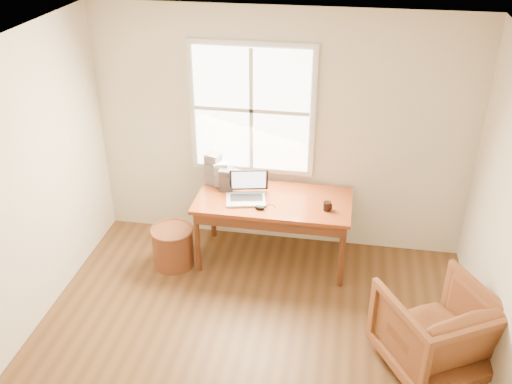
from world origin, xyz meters
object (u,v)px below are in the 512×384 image
wicker_stool (173,247)px  armchair (436,330)px  coffee_mug (327,206)px  laptop (246,189)px  desk (274,201)px  cd_stack_a (221,174)px

wicker_stool → armchair: bearing=-21.5°
coffee_mug → laptop: bearing=-163.7°
desk → cd_stack_a: (-0.60, 0.20, 0.16)m
desk → wicker_stool: desk is taller
armchair → coffee_mug: bearing=-79.3°
desk → coffee_mug: 0.58m
desk → wicker_stool: bearing=-165.0°
coffee_mug → cd_stack_a: 1.21m
wicker_stool → coffee_mug: bearing=5.2°
wicker_stool → laptop: 1.03m
armchair → laptop: size_ratio=2.15×
laptop → cd_stack_a: laptop is taller
laptop → desk: bearing=6.0°
laptop → coffee_mug: (0.83, -0.04, -0.09)m
desk → armchair: bearing=-39.8°
laptop → wicker_stool: bearing=-178.3°
coffee_mug → wicker_stool: bearing=-155.6°
armchair → coffee_mug: (-0.99, 1.16, 0.41)m
wicker_stool → coffee_mug: coffee_mug is taller
armchair → cd_stack_a: bearing=-64.6°
armchair → wicker_stool: armchair is taller
armchair → cd_stack_a: 2.67m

